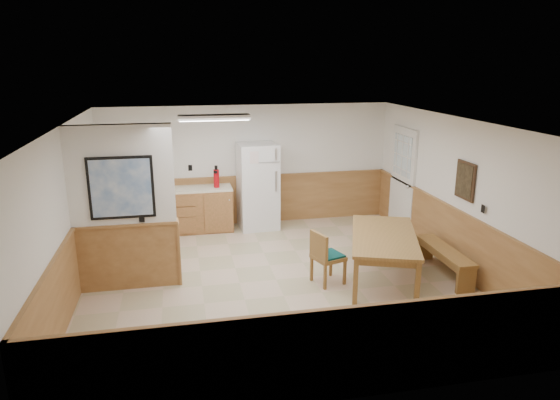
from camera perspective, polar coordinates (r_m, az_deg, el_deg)
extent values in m
plane|color=beige|center=(8.04, -0.44, -9.09)|extent=(6.00, 6.00, 0.00)
cube|color=silver|center=(7.35, -0.48, 8.90)|extent=(6.00, 6.00, 0.02)
cube|color=white|center=(10.48, -3.64, 3.98)|extent=(6.00, 0.02, 2.50)
cube|color=white|center=(8.67, 19.38, 0.64)|extent=(0.02, 6.00, 2.50)
cube|color=white|center=(7.64, -23.13, -1.72)|extent=(0.02, 6.00, 2.50)
cube|color=#AD7D45|center=(10.63, -3.56, 0.00)|extent=(6.00, 0.04, 1.00)
cube|color=#AD7D45|center=(8.88, 18.83, -4.05)|extent=(0.04, 6.00, 1.00)
cube|color=#AD7D45|center=(7.87, -22.41, -6.93)|extent=(0.04, 6.00, 1.00)
cube|color=white|center=(7.59, -17.71, 2.61)|extent=(1.50, 0.15, 1.50)
cube|color=#AD7D45|center=(7.95, -16.96, -6.20)|extent=(1.50, 0.17, 1.00)
cube|color=black|center=(7.53, -17.68, 1.34)|extent=(0.92, 0.03, 0.92)
cube|color=white|center=(7.51, -17.69, 1.31)|extent=(0.84, 0.01, 0.84)
cube|color=#AF6A3E|center=(10.28, -9.40, -1.15)|extent=(1.40, 0.60, 0.86)
cube|color=#AF6A3E|center=(10.34, -17.56, -1.59)|extent=(0.06, 0.60, 0.86)
cube|color=#AF6A3E|center=(10.28, -13.46, -1.37)|extent=(0.06, 0.60, 0.86)
cube|color=beige|center=(10.15, -11.76, 1.16)|extent=(2.20, 0.60, 0.04)
cube|color=beige|center=(10.43, -11.79, 1.93)|extent=(2.20, 0.02, 0.10)
cube|color=white|center=(10.34, 13.82, 2.11)|extent=(0.05, 1.02, 2.15)
cube|color=white|center=(10.33, 13.77, 2.11)|extent=(0.04, 0.90, 2.05)
cube|color=silver|center=(10.21, 13.83, 4.97)|extent=(0.02, 0.76, 0.80)
cube|color=white|center=(10.33, -15.31, 4.98)|extent=(0.80, 0.03, 1.00)
cube|color=white|center=(10.31, -15.32, 4.97)|extent=(0.70, 0.01, 0.90)
cube|color=#382516|center=(8.34, 20.42, 2.09)|extent=(0.03, 0.50, 0.60)
cube|color=black|center=(8.33, 20.31, 2.09)|extent=(0.01, 0.42, 0.52)
cube|color=white|center=(8.53, -7.55, 9.37)|extent=(1.20, 0.30, 0.08)
cube|color=white|center=(8.54, -7.54, 9.07)|extent=(1.15, 0.25, 0.01)
cube|color=white|center=(10.22, -2.55, 1.58)|extent=(0.82, 0.74, 1.76)
cube|color=silver|center=(9.78, -0.46, 5.27)|extent=(0.03, 0.02, 0.23)
cube|color=silver|center=(9.89, -0.45, 2.16)|extent=(0.03, 0.02, 0.41)
cube|color=#A4753C|center=(7.95, 11.82, -4.08)|extent=(1.58, 2.16, 0.05)
cube|color=#A4753C|center=(7.98, 11.79, -4.58)|extent=(1.45, 2.03, 0.10)
cube|color=#A4753C|center=(7.23, 8.63, -9.18)|extent=(0.09, 0.09, 0.70)
cube|color=#A4753C|center=(8.92, 8.63, -4.28)|extent=(0.09, 0.09, 0.70)
cube|color=#A4753C|center=(7.29, 15.43, -9.37)|extent=(0.09, 0.09, 0.70)
cube|color=#A4753C|center=(8.98, 14.10, -4.47)|extent=(0.09, 0.09, 0.70)
cube|color=#A4753C|center=(8.47, 18.34, -5.48)|extent=(0.34, 1.45, 0.05)
cube|color=#A4753C|center=(8.03, 20.56, -8.62)|extent=(0.30, 0.07, 0.40)
cube|color=#A4753C|center=(9.10, 16.15, -5.36)|extent=(0.30, 0.07, 0.40)
cube|color=#A4753C|center=(7.82, 5.55, -6.54)|extent=(0.54, 0.54, 0.06)
cube|color=#0E4A46|center=(7.81, 5.56, -6.24)|extent=(0.49, 0.49, 0.03)
cube|color=#A4753C|center=(7.64, 4.46, -5.22)|extent=(0.18, 0.42, 0.40)
cube|color=#0E4A46|center=(7.54, 3.29, -5.48)|extent=(0.14, 0.36, 0.34)
cube|color=#A4753C|center=(7.67, 5.17, -8.82)|extent=(0.05, 0.05, 0.39)
cube|color=#A4753C|center=(7.95, 3.63, -7.88)|extent=(0.05, 0.05, 0.39)
cube|color=#A4753C|center=(7.88, 7.40, -8.22)|extent=(0.05, 0.05, 0.39)
cube|color=#A4753C|center=(8.15, 5.82, -7.33)|extent=(0.05, 0.05, 0.39)
cylinder|color=#B20912|center=(10.08, -7.28, 2.45)|extent=(0.14, 0.14, 0.37)
cylinder|color=black|center=(10.03, -7.32, 3.69)|extent=(0.06, 0.06, 0.08)
cylinder|color=green|center=(10.10, -15.31, 1.64)|extent=(0.08, 0.08, 0.23)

